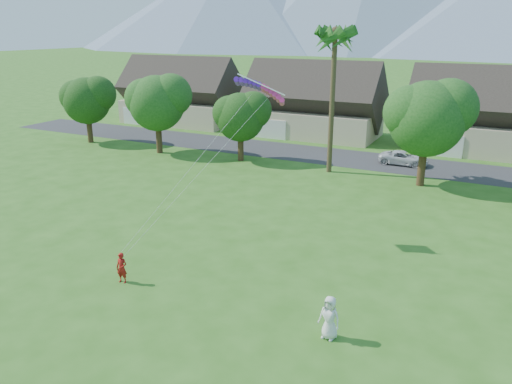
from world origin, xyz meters
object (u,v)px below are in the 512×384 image
Objects in this scene: parked_car at (404,158)px; parafoil_kite at (261,87)px; kite_flyer at (122,268)px; watcher at (329,318)px.

parafoil_kite reaches higher than parked_car.
parafoil_kite is (3.45, 8.84, 8.25)m from kite_flyer.
parked_car is at bearing 62.64° from parafoil_kite.
watcher is 0.42× the size of parked_car.
kite_flyer is 0.35× the size of parked_car.
parked_car is at bearing 103.53° from watcher.
kite_flyer is 0.84× the size of watcher.
kite_flyer is at bearing -126.17° from parafoil_kite.
watcher is at bearing -64.33° from parafoil_kite.
watcher is at bearing -173.97° from parked_car.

